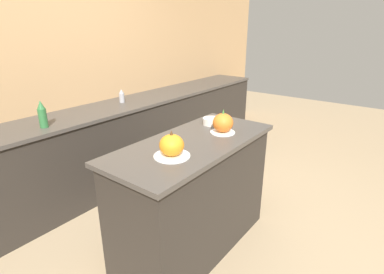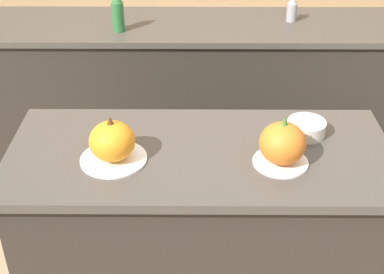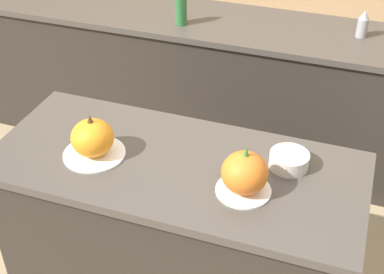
{
  "view_description": "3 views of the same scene",
  "coord_description": "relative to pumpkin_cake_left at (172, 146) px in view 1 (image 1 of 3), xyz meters",
  "views": [
    {
      "loc": [
        -1.63,
        -1.23,
        1.73
      ],
      "look_at": [
        -0.02,
        0.0,
        0.97
      ],
      "focal_mm": 28.0,
      "sensor_mm": 36.0,
      "label": 1
    },
    {
      "loc": [
        -0.02,
        -1.61,
        2.02
      ],
      "look_at": [
        -0.03,
        0.04,
        0.98
      ],
      "focal_mm": 50.0,
      "sensor_mm": 36.0,
      "label": 2
    },
    {
      "loc": [
        0.58,
        -1.46,
        2.16
      ],
      "look_at": [
        0.05,
        0.05,
        1.03
      ],
      "focal_mm": 50.0,
      "sensor_mm": 36.0,
      "label": 3
    }
  ],
  "objects": [
    {
      "name": "bottle_short",
      "position": [
        0.86,
        1.51,
        -0.03
      ],
      "size": [
        0.06,
        0.06,
        0.15
      ],
      "color": "#99999E",
      "rests_on": "back_counter"
    },
    {
      "name": "pumpkin_cake_right",
      "position": [
        0.59,
        -0.02,
        0.01
      ],
      "size": [
        0.19,
        0.19,
        0.19
      ],
      "color": "white",
      "rests_on": "kitchen_island"
    },
    {
      "name": "mixing_bowl",
      "position": [
        0.71,
        0.17,
        -0.04
      ],
      "size": [
        0.15,
        0.15,
        0.06
      ],
      "color": "beige",
      "rests_on": "kitchen_island"
    },
    {
      "name": "bottle_tall",
      "position": [
        -0.15,
        1.34,
        0.01
      ],
      "size": [
        0.07,
        0.07,
        0.24
      ],
      "color": "#2D6B38",
      "rests_on": "back_counter"
    },
    {
      "name": "wall_back",
      "position": [
        0.31,
        1.79,
        0.24
      ],
      "size": [
        8.0,
        0.06,
        2.5
      ],
      "color": "tan",
      "rests_on": "ground_plane"
    },
    {
      "name": "kitchen_island",
      "position": [
        0.31,
        0.06,
        -0.54
      ],
      "size": [
        1.41,
        0.62,
        0.94
      ],
      "color": "#2D2823",
      "rests_on": "ground_plane"
    },
    {
      "name": "back_counter",
      "position": [
        0.31,
        1.46,
        -0.56
      ],
      "size": [
        6.0,
        0.6,
        0.9
      ],
      "color": "#2D2823",
      "rests_on": "ground_plane"
    },
    {
      "name": "ground_plane",
      "position": [
        0.31,
        0.06,
        -1.01
      ],
      "size": [
        12.0,
        12.0,
        0.0
      ],
      "primitive_type": "plane",
      "color": "tan"
    },
    {
      "name": "pumpkin_cake_left",
      "position": [
        0.0,
        0.0,
        0.0
      ],
      "size": [
        0.24,
        0.24,
        0.18
      ],
      "color": "white",
      "rests_on": "kitchen_island"
    }
  ]
}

